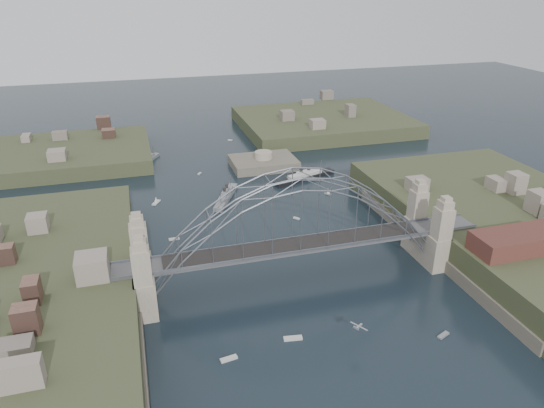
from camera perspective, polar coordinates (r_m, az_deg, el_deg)
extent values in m
plane|color=black|center=(108.96, 2.66, -8.58)|extent=(500.00, 500.00, 0.00)
cube|color=#505053|center=(104.82, 2.75, -4.92)|extent=(84.00, 6.00, 0.70)
cube|color=slate|center=(102.09, 3.30, -5.44)|extent=(84.00, 0.25, 0.50)
cube|color=slate|center=(107.04, 2.24, -3.90)|extent=(84.00, 0.25, 0.50)
cube|color=black|center=(104.55, 2.76, -4.65)|extent=(55.20, 5.20, 0.35)
cube|color=gray|center=(95.67, -14.59, -8.31)|extent=(3.40, 3.40, 17.70)
cube|color=gray|center=(104.29, -14.87, -5.42)|extent=(3.40, 3.40, 17.70)
cube|color=gray|center=(113.83, 18.82, -3.31)|extent=(3.40, 3.40, 17.70)
cube|color=gray|center=(121.17, 16.24, -1.22)|extent=(3.40, 3.40, 17.70)
cube|color=gray|center=(102.49, -14.45, -9.13)|extent=(4.08, 13.80, 8.00)
cube|color=gray|center=(119.62, 17.20, -4.31)|extent=(4.08, 13.80, 8.00)
cube|color=#5F584A|center=(104.27, -16.50, -10.75)|extent=(6.00, 70.00, 4.00)
cube|color=#393F24|center=(136.04, 26.55, -3.27)|extent=(50.00, 90.00, 12.00)
cube|color=#5F584A|center=(123.13, 18.60, -5.25)|extent=(6.00, 70.00, 4.00)
cube|color=#393F24|center=(192.16, -22.81, 4.67)|extent=(60.00, 45.00, 9.00)
cube|color=#393F24|center=(219.94, 5.92, 8.88)|extent=(70.00, 55.00, 9.50)
cube|color=#5F584A|center=(172.55, -0.98, 4.16)|extent=(22.00, 16.00, 7.00)
cylinder|color=gray|center=(170.98, -0.99, 5.64)|extent=(6.00, 6.00, 2.40)
cube|color=#592D26|center=(114.72, 26.55, -3.83)|extent=(20.00, 8.00, 4.00)
cube|color=#505053|center=(107.81, 28.46, -11.92)|extent=(4.00, 22.00, 1.40)
cube|color=gray|center=(147.11, -5.30, 0.73)|extent=(10.49, 18.01, 1.67)
cube|color=gray|center=(146.61, -5.32, 1.18)|extent=(6.22, 10.13, 1.25)
cube|color=gray|center=(146.24, -5.34, 1.52)|extent=(3.30, 4.83, 0.84)
cylinder|color=black|center=(144.79, -5.48, 1.58)|extent=(0.90, 0.90, 1.67)
cylinder|color=black|center=(147.13, -5.22, 1.98)|extent=(0.90, 0.90, 1.67)
cylinder|color=slate|center=(141.05, -5.93, 0.83)|extent=(0.17, 0.17, 4.18)
cylinder|color=slate|center=(151.08, -4.80, 2.52)|extent=(0.17, 0.17, 4.18)
cube|color=gray|center=(182.72, -14.03, 4.87)|extent=(8.83, 12.64, 1.37)
cube|color=gray|center=(182.39, -14.07, 5.17)|extent=(5.17, 7.15, 1.03)
cube|color=gray|center=(182.15, -14.09, 5.40)|extent=(2.69, 3.46, 0.69)
cylinder|color=black|center=(181.18, -14.25, 5.48)|extent=(0.68, 0.68, 1.37)
cylinder|color=black|center=(182.75, -13.97, 5.68)|extent=(0.68, 0.68, 1.37)
cylinder|color=slate|center=(178.66, -14.73, 5.11)|extent=(0.14, 0.14, 3.43)
cylinder|color=slate|center=(185.40, -13.50, 5.94)|extent=(0.14, 0.14, 3.43)
cube|color=black|center=(161.41, 3.77, 2.99)|extent=(22.49, 10.19, 1.65)
cube|color=silver|center=(160.97, 3.78, 3.40)|extent=(12.57, 6.19, 1.24)
cube|color=silver|center=(160.63, 3.79, 3.71)|extent=(5.92, 3.43, 0.83)
cylinder|color=black|center=(159.45, 3.35, 3.83)|extent=(1.11, 1.11, 1.65)
cylinder|color=black|center=(161.32, 4.24, 4.06)|extent=(1.11, 1.11, 1.65)
cylinder|color=slate|center=(156.55, 1.83, 3.38)|extent=(0.17, 0.17, 4.13)
cylinder|color=slate|center=(164.54, 5.66, 4.34)|extent=(0.17, 0.17, 4.13)
cube|color=#A5A7AD|center=(89.66, 9.95, -13.68)|extent=(1.66, 1.17, 0.31)
cube|color=#A5A7AD|center=(89.63, 9.96, -13.65)|extent=(2.04, 3.15, 0.07)
cube|color=#A5A7AD|center=(88.97, 9.64, -13.87)|extent=(0.71, 1.03, 0.38)
cube|color=silver|center=(126.45, -11.18, -3.97)|extent=(2.59, 0.87, 0.45)
cube|color=silver|center=(134.64, 2.83, -1.66)|extent=(1.71, 1.87, 0.45)
cube|color=silver|center=(92.91, 2.42, -15.16)|extent=(3.53, 1.61, 0.45)
cube|color=silver|center=(150.59, 6.43, 1.14)|extent=(1.96, 2.10, 0.45)
cylinder|color=slate|center=(150.18, 6.45, 1.51)|extent=(0.08, 0.08, 2.20)
cone|color=silver|center=(150.18, 6.45, 1.51)|extent=(1.57, 1.59, 1.92)
cube|color=silver|center=(147.73, -13.15, 0.15)|extent=(2.79, 3.70, 0.45)
cylinder|color=slate|center=(147.31, -13.19, 0.52)|extent=(0.08, 0.08, 2.20)
cone|color=silver|center=(147.31, -13.19, 0.52)|extent=(1.48, 1.57, 1.92)
cube|color=silver|center=(154.39, -5.00, 1.81)|extent=(1.63, 1.10, 0.45)
cube|color=silver|center=(98.54, 19.08, -14.08)|extent=(2.75, 1.79, 0.45)
cube|color=silver|center=(167.34, -8.33, 3.47)|extent=(1.49, 1.87, 0.45)
cube|color=silver|center=(132.70, 14.66, -2.91)|extent=(2.32, 2.64, 0.45)
cube|color=silver|center=(132.52, 14.68, -2.75)|extent=(1.57, 1.72, 0.40)
cylinder|color=black|center=(132.32, 14.70, -2.58)|extent=(0.16, 0.16, 0.70)
cube|color=silver|center=(89.12, -4.99, -17.30)|extent=(3.09, 1.42, 0.45)
cube|color=silver|center=(201.82, -4.82, 7.31)|extent=(1.78, 1.43, 0.45)
cube|color=silver|center=(135.03, -16.79, -2.68)|extent=(2.52, 2.66, 0.45)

